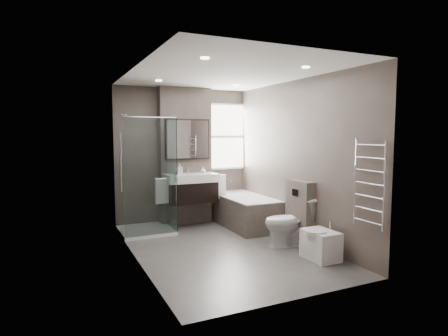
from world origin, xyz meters
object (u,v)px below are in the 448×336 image
bathtub (244,210)px  vanity (191,188)px  bidet (320,244)px  toilet (288,222)px

bathtub → vanity: bearing=160.6°
bidet → bathtub: bearing=92.4°
toilet → bathtub: bearing=-167.9°
vanity → bidet: size_ratio=1.82×
bidet → toilet: bearing=93.6°
vanity → bathtub: (0.92, -0.33, -0.43)m
vanity → bidet: bearing=-67.2°
bathtub → toilet: (0.05, -1.38, 0.06)m
toilet → bidet: size_ratio=1.46×
vanity → toilet: size_ratio=1.25×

